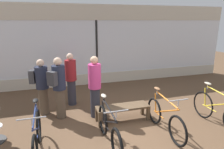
{
  "coord_description": "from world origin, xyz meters",
  "views": [
    {
      "loc": [
        -1.73,
        -3.85,
        2.58
      ],
      "look_at": [
        0.0,
        1.92,
        0.95
      ],
      "focal_mm": 32.0,
      "sensor_mm": 36.0,
      "label": 1
    }
  ],
  "objects_px": {
    "bicycle_right": "(164,118)",
    "customer_by_window": "(59,86)",
    "bicycle_far_left": "(37,137)",
    "bicycle_left": "(109,130)",
    "customer_mid_floor": "(71,78)",
    "display_bench": "(123,109)",
    "customer_near_bench": "(42,86)",
    "customer_near_rack": "(95,86)",
    "bicycle_far_right": "(218,111)"
  },
  "relations": [
    {
      "from": "bicycle_right",
      "to": "customer_near_bench",
      "type": "relative_size",
      "value": 1.06
    },
    {
      "from": "bicycle_far_left",
      "to": "customer_near_rack",
      "type": "relative_size",
      "value": 1.04
    },
    {
      "from": "bicycle_left",
      "to": "customer_by_window",
      "type": "bearing_deg",
      "value": 119.7
    },
    {
      "from": "bicycle_left",
      "to": "bicycle_far_right",
      "type": "relative_size",
      "value": 0.98
    },
    {
      "from": "customer_mid_floor",
      "to": "customer_near_bench",
      "type": "xyz_separation_m",
      "value": [
        -0.84,
        -0.45,
        -0.01
      ]
    },
    {
      "from": "bicycle_far_right",
      "to": "customer_near_bench",
      "type": "relative_size",
      "value": 1.12
    },
    {
      "from": "bicycle_left",
      "to": "customer_near_bench",
      "type": "distance_m",
      "value": 2.45
    },
    {
      "from": "bicycle_left",
      "to": "display_bench",
      "type": "bearing_deg",
      "value": 56.31
    },
    {
      "from": "display_bench",
      "to": "bicycle_far_right",
      "type": "bearing_deg",
      "value": -23.69
    },
    {
      "from": "customer_near_rack",
      "to": "customer_mid_floor",
      "type": "height_order",
      "value": "customer_near_rack"
    },
    {
      "from": "bicycle_far_left",
      "to": "display_bench",
      "type": "bearing_deg",
      "value": 23.17
    },
    {
      "from": "bicycle_far_left",
      "to": "bicycle_left",
      "type": "relative_size",
      "value": 1.01
    },
    {
      "from": "bicycle_far_right",
      "to": "customer_near_bench",
      "type": "xyz_separation_m",
      "value": [
        -4.18,
        1.96,
        0.44
      ]
    },
    {
      "from": "bicycle_far_right",
      "to": "bicycle_right",
      "type": "bearing_deg",
      "value": 175.43
    },
    {
      "from": "bicycle_left",
      "to": "display_bench",
      "type": "height_order",
      "value": "bicycle_left"
    },
    {
      "from": "bicycle_far_left",
      "to": "customer_mid_floor",
      "type": "distance_m",
      "value": 2.55
    },
    {
      "from": "bicycle_far_left",
      "to": "bicycle_far_right",
      "type": "bearing_deg",
      "value": -0.88
    },
    {
      "from": "customer_by_window",
      "to": "customer_mid_floor",
      "type": "bearing_deg",
      "value": 64.55
    },
    {
      "from": "bicycle_far_right",
      "to": "display_bench",
      "type": "xyz_separation_m",
      "value": [
        -2.17,
        0.95,
        -0.07
      ]
    },
    {
      "from": "display_bench",
      "to": "customer_mid_floor",
      "type": "relative_size",
      "value": 0.85
    },
    {
      "from": "bicycle_far_right",
      "to": "customer_near_bench",
      "type": "distance_m",
      "value": 4.64
    },
    {
      "from": "bicycle_left",
      "to": "bicycle_right",
      "type": "relative_size",
      "value": 1.03
    },
    {
      "from": "bicycle_right",
      "to": "customer_near_rack",
      "type": "height_order",
      "value": "customer_near_rack"
    },
    {
      "from": "bicycle_left",
      "to": "customer_near_rack",
      "type": "relative_size",
      "value": 1.03
    },
    {
      "from": "bicycle_far_left",
      "to": "customer_near_bench",
      "type": "relative_size",
      "value": 1.11
    },
    {
      "from": "customer_by_window",
      "to": "customer_near_bench",
      "type": "bearing_deg",
      "value": 140.45
    },
    {
      "from": "customer_near_rack",
      "to": "customer_by_window",
      "type": "height_order",
      "value": "customer_near_rack"
    },
    {
      "from": "bicycle_left",
      "to": "bicycle_right",
      "type": "bearing_deg",
      "value": 5.65
    },
    {
      "from": "customer_near_rack",
      "to": "bicycle_far_left",
      "type": "bearing_deg",
      "value": -137.08
    },
    {
      "from": "bicycle_far_left",
      "to": "bicycle_left",
      "type": "bearing_deg",
      "value": -3.6
    },
    {
      "from": "customer_mid_floor",
      "to": "customer_near_bench",
      "type": "relative_size",
      "value": 1.03
    },
    {
      "from": "customer_near_rack",
      "to": "customer_near_bench",
      "type": "distance_m",
      "value": 1.49
    },
    {
      "from": "bicycle_left",
      "to": "bicycle_far_right",
      "type": "xyz_separation_m",
      "value": [
        2.82,
        0.02,
        0.03
      ]
    },
    {
      "from": "bicycle_right",
      "to": "customer_near_rack",
      "type": "relative_size",
      "value": 0.99
    },
    {
      "from": "customer_by_window",
      "to": "customer_mid_floor",
      "type": "distance_m",
      "value": 0.91
    },
    {
      "from": "bicycle_left",
      "to": "display_bench",
      "type": "relative_size",
      "value": 1.24
    },
    {
      "from": "customer_mid_floor",
      "to": "customer_near_rack",
      "type": "bearing_deg",
      "value": -62.27
    },
    {
      "from": "display_bench",
      "to": "customer_by_window",
      "type": "height_order",
      "value": "customer_by_window"
    },
    {
      "from": "customer_mid_floor",
      "to": "customer_near_bench",
      "type": "bearing_deg",
      "value": -151.67
    },
    {
      "from": "bicycle_right",
      "to": "customer_mid_floor",
      "type": "height_order",
      "value": "customer_mid_floor"
    },
    {
      "from": "display_bench",
      "to": "customer_by_window",
      "type": "distance_m",
      "value": 1.78
    },
    {
      "from": "bicycle_far_left",
      "to": "display_bench",
      "type": "distance_m",
      "value": 2.25
    },
    {
      "from": "bicycle_right",
      "to": "customer_by_window",
      "type": "height_order",
      "value": "customer_by_window"
    },
    {
      "from": "bicycle_far_right",
      "to": "customer_near_rack",
      "type": "bearing_deg",
      "value": 153.62
    },
    {
      "from": "customer_by_window",
      "to": "customer_near_rack",
      "type": "bearing_deg",
      "value": -11.67
    },
    {
      "from": "bicycle_left",
      "to": "customer_near_bench",
      "type": "height_order",
      "value": "customer_near_bench"
    },
    {
      "from": "bicycle_far_right",
      "to": "customer_near_rack",
      "type": "height_order",
      "value": "customer_near_rack"
    },
    {
      "from": "customer_near_bench",
      "to": "bicycle_right",
      "type": "bearing_deg",
      "value": -33.7
    },
    {
      "from": "bicycle_far_left",
      "to": "customer_near_rack",
      "type": "height_order",
      "value": "customer_near_rack"
    },
    {
      "from": "bicycle_left",
      "to": "bicycle_far_right",
      "type": "distance_m",
      "value": 2.82
    }
  ]
}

